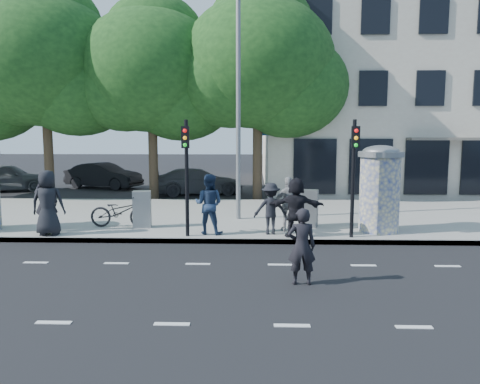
{
  "coord_description": "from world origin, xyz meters",
  "views": [
    {
      "loc": [
        1.37,
        -9.61,
        3.17
      ],
      "look_at": [
        0.96,
        3.5,
        1.51
      ],
      "focal_mm": 35.0,
      "sensor_mm": 36.0,
      "label": 1
    }
  ],
  "objects_px": {
    "ped_f": "(296,207)",
    "cabinet_right": "(309,208)",
    "ped_c": "(209,204)",
    "ped_e": "(289,204)",
    "car_right": "(198,181)",
    "ped_b": "(46,202)",
    "cabinet_left": "(142,209)",
    "ad_column_right": "(380,187)",
    "traffic_pole_near": "(186,166)",
    "ped_a": "(48,203)",
    "street_lamp": "(238,85)",
    "car_mid": "(104,176)",
    "car_left": "(7,177)",
    "man_road": "(302,246)",
    "ped_d": "(270,209)",
    "bicycle": "(120,211)",
    "traffic_pole_far": "(354,166)"
  },
  "relations": [
    {
      "from": "ped_f",
      "to": "cabinet_right",
      "type": "relative_size",
      "value": 1.46
    },
    {
      "from": "ped_c",
      "to": "ped_e",
      "type": "distance_m",
      "value": 2.47
    },
    {
      "from": "car_right",
      "to": "ped_e",
      "type": "bearing_deg",
      "value": -170.55
    },
    {
      "from": "ped_e",
      "to": "car_right",
      "type": "distance_m",
      "value": 10.51
    },
    {
      "from": "ped_b",
      "to": "cabinet_left",
      "type": "height_order",
      "value": "ped_b"
    },
    {
      "from": "ad_column_right",
      "to": "ped_f",
      "type": "distance_m",
      "value": 2.8
    },
    {
      "from": "ad_column_right",
      "to": "traffic_pole_near",
      "type": "bearing_deg",
      "value": -171.11
    },
    {
      "from": "ad_column_right",
      "to": "ped_a",
      "type": "bearing_deg",
      "value": -175.11
    },
    {
      "from": "street_lamp",
      "to": "car_mid",
      "type": "distance_m",
      "value": 13.72
    },
    {
      "from": "ad_column_right",
      "to": "car_left",
      "type": "distance_m",
      "value": 20.32
    },
    {
      "from": "street_lamp",
      "to": "ped_a",
      "type": "distance_m",
      "value": 7.2
    },
    {
      "from": "traffic_pole_near",
      "to": "cabinet_left",
      "type": "distance_m",
      "value": 2.56
    },
    {
      "from": "ped_a",
      "to": "ped_b",
      "type": "bearing_deg",
      "value": -66.87
    },
    {
      "from": "ped_b",
      "to": "car_left",
      "type": "bearing_deg",
      "value": -65.9
    },
    {
      "from": "ped_c",
      "to": "car_right",
      "type": "xyz_separation_m",
      "value": [
        -1.57,
        10.17,
        -0.38
      ]
    },
    {
      "from": "street_lamp",
      "to": "man_road",
      "type": "distance_m",
      "value": 7.91
    },
    {
      "from": "car_mid",
      "to": "car_right",
      "type": "height_order",
      "value": "car_mid"
    },
    {
      "from": "ped_d",
      "to": "car_mid",
      "type": "height_order",
      "value": "ped_d"
    },
    {
      "from": "ped_e",
      "to": "bicycle",
      "type": "xyz_separation_m",
      "value": [
        -5.39,
        0.46,
        -0.34
      ]
    },
    {
      "from": "man_road",
      "to": "bicycle",
      "type": "bearing_deg",
      "value": -46.03
    },
    {
      "from": "ped_b",
      "to": "man_road",
      "type": "bearing_deg",
      "value": 140.63
    },
    {
      "from": "ped_a",
      "to": "cabinet_left",
      "type": "bearing_deg",
      "value": -160.23
    },
    {
      "from": "ped_c",
      "to": "bicycle",
      "type": "distance_m",
      "value": 3.12
    },
    {
      "from": "man_road",
      "to": "traffic_pole_far",
      "type": "bearing_deg",
      "value": -117.75
    },
    {
      "from": "man_road",
      "to": "cabinet_right",
      "type": "height_order",
      "value": "man_road"
    },
    {
      "from": "ped_a",
      "to": "bicycle",
      "type": "bearing_deg",
      "value": -151.02
    },
    {
      "from": "ped_b",
      "to": "ped_f",
      "type": "distance_m",
      "value": 7.59
    },
    {
      "from": "man_road",
      "to": "ped_f",
      "type": "bearing_deg",
      "value": -95.27
    },
    {
      "from": "ped_f",
      "to": "bicycle",
      "type": "bearing_deg",
      "value": -7.05
    },
    {
      "from": "man_road",
      "to": "car_left",
      "type": "bearing_deg",
      "value": -48.69
    },
    {
      "from": "ad_column_right",
      "to": "car_mid",
      "type": "xyz_separation_m",
      "value": [
        -12.53,
        12.22,
        -0.81
      ]
    },
    {
      "from": "cabinet_right",
      "to": "ad_column_right",
      "type": "bearing_deg",
      "value": -2.41
    },
    {
      "from": "cabinet_left",
      "to": "cabinet_right",
      "type": "bearing_deg",
      "value": -5.62
    },
    {
      "from": "bicycle",
      "to": "car_right",
      "type": "distance_m",
      "value": 9.36
    },
    {
      "from": "traffic_pole_near",
      "to": "cabinet_right",
      "type": "xyz_separation_m",
      "value": [
        3.72,
        1.54,
        -1.48
      ]
    },
    {
      "from": "traffic_pole_near",
      "to": "traffic_pole_far",
      "type": "bearing_deg",
      "value": 0.0
    },
    {
      "from": "traffic_pole_far",
      "to": "ped_c",
      "type": "xyz_separation_m",
      "value": [
        -4.2,
        0.4,
        -1.18
      ]
    },
    {
      "from": "ad_column_right",
      "to": "ped_e",
      "type": "relative_size",
      "value": 1.57
    },
    {
      "from": "man_road",
      "to": "bicycle",
      "type": "relative_size",
      "value": 0.84
    },
    {
      "from": "ped_d",
      "to": "traffic_pole_near",
      "type": "bearing_deg",
      "value": 6.69
    },
    {
      "from": "ped_a",
      "to": "ped_d",
      "type": "bearing_deg",
      "value": 176.93
    },
    {
      "from": "car_right",
      "to": "car_mid",
      "type": "bearing_deg",
      "value": 53.16
    },
    {
      "from": "car_left",
      "to": "cabinet_right",
      "type": "bearing_deg",
      "value": -141.27
    },
    {
      "from": "car_right",
      "to": "traffic_pole_near",
      "type": "bearing_deg",
      "value": 172.3
    },
    {
      "from": "ped_c",
      "to": "car_mid",
      "type": "bearing_deg",
      "value": -47.42
    },
    {
      "from": "ped_b",
      "to": "car_right",
      "type": "bearing_deg",
      "value": -117.69
    },
    {
      "from": "traffic_pole_far",
      "to": "cabinet_right",
      "type": "distance_m",
      "value": 2.39
    },
    {
      "from": "ped_f",
      "to": "car_mid",
      "type": "relative_size",
      "value": 0.4
    },
    {
      "from": "traffic_pole_near",
      "to": "cabinet_right",
      "type": "bearing_deg",
      "value": 22.51
    },
    {
      "from": "ped_e",
      "to": "cabinet_left",
      "type": "bearing_deg",
      "value": -17.01
    }
  ]
}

